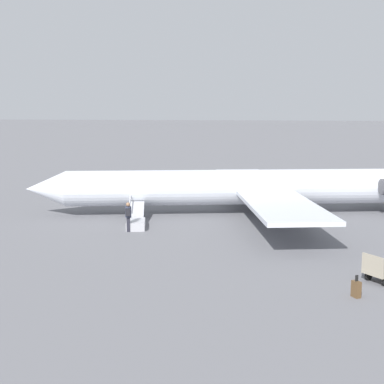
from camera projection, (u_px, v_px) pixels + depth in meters
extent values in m
plane|color=slate|center=(244.00, 214.00, 36.76)|extent=(600.00, 600.00, 0.00)
cylinder|color=silver|center=(244.00, 187.00, 36.47)|extent=(23.98, 7.87, 2.39)
cone|color=silver|center=(46.00, 189.00, 35.63)|extent=(3.10, 2.88, 2.34)
cube|color=silver|center=(282.00, 206.00, 30.41)|extent=(6.05, 10.72, 0.24)
cube|color=silver|center=(246.00, 178.00, 42.74)|extent=(6.05, 10.72, 0.24)
cylinder|color=#4C4C51|center=(381.00, 180.00, 38.75)|extent=(3.04, 1.71, 1.08)
cylinder|color=black|center=(129.00, 211.00, 36.22)|extent=(0.61, 0.28, 0.59)
cylinder|color=#4C4C51|center=(129.00, 205.00, 36.16)|extent=(0.11, 0.11, 0.19)
cylinder|color=black|center=(282.00, 212.00, 35.80)|extent=(0.61, 0.28, 0.59)
cylinder|color=#4C4C51|center=(282.00, 206.00, 35.74)|extent=(0.11, 0.11, 0.19)
cylinder|color=black|center=(275.00, 206.00, 37.92)|extent=(0.61, 0.28, 0.59)
cylinder|color=#4C4C51|center=(275.00, 201.00, 37.86)|extent=(0.11, 0.11, 0.19)
cube|color=#B2B2B7|center=(136.00, 224.00, 32.18)|extent=(1.48, 2.00, 0.50)
cube|color=#B2B2B7|center=(137.00, 209.00, 34.07)|extent=(1.39, 2.38, 0.69)
cube|color=#B2B2B7|center=(130.00, 202.00, 33.96)|extent=(0.57, 2.17, 0.63)
cube|color=#23232D|center=(128.00, 224.00, 31.34)|extent=(0.26, 0.32, 0.85)
cylinder|color=#33384C|center=(128.00, 212.00, 31.23)|extent=(0.36, 0.36, 0.65)
sphere|color=#936B4C|center=(128.00, 204.00, 31.16)|extent=(0.24, 0.24, 0.24)
cube|color=black|center=(128.00, 212.00, 30.96)|extent=(0.31, 0.24, 0.44)
cube|color=#9E937F|center=(373.00, 264.00, 21.85)|extent=(0.77, 0.89, 0.70)
cylinder|color=black|center=(368.00, 276.00, 22.47)|extent=(0.35, 0.32, 0.36)
cube|color=brown|center=(356.00, 289.00, 20.41)|extent=(0.38, 0.42, 0.64)
cube|color=black|center=(357.00, 278.00, 20.34)|extent=(0.12, 0.10, 0.24)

